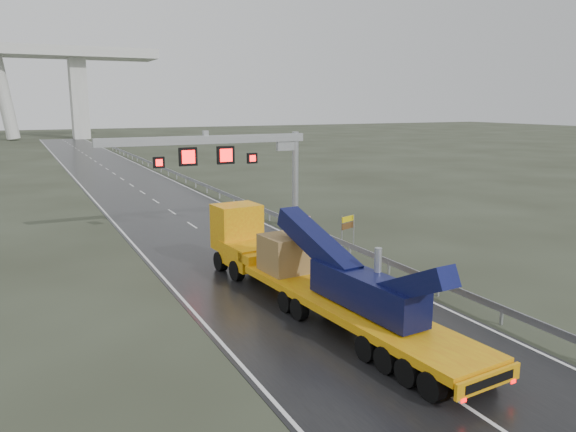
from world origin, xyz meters
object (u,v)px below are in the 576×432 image
heavy_haul_truck (300,267)px  sign_gantry (235,156)px  exit_sign_pair (348,225)px  striped_barrier (306,224)px

heavy_haul_truck → sign_gantry: bearing=75.9°
exit_sign_pair → striped_barrier: size_ratio=1.98×
sign_gantry → striped_barrier: 7.21m
exit_sign_pair → striped_barrier: 5.68m
sign_gantry → exit_sign_pair: (5.04, -7.07, -4.11)m
heavy_haul_truck → exit_sign_pair: 10.63m
sign_gantry → exit_sign_pair: 9.60m
heavy_haul_truck → exit_sign_pair: size_ratio=8.80×
sign_gantry → heavy_haul_truck: 15.35m
heavy_haul_truck → striped_barrier: 15.11m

